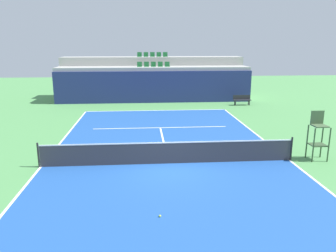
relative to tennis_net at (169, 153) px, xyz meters
name	(u,v)px	position (x,y,z in m)	size (l,w,h in m)	color
ground_plane	(169,164)	(0.00, 0.00, -0.51)	(80.00, 80.00, 0.00)	#4C8C4C
court_surface	(169,163)	(0.00, 0.00, -0.50)	(11.00, 24.00, 0.01)	#1E4C99
baseline_far	(156,110)	(0.00, 11.95, -0.50)	(11.00, 0.10, 0.00)	white
sideline_left	(41,167)	(-5.45, 0.00, -0.50)	(0.10, 24.00, 0.00)	white
sideline_right	(289,160)	(5.45, 0.00, -0.50)	(0.10, 24.00, 0.00)	white
service_line_far	(160,128)	(0.00, 6.40, -0.50)	(8.26, 0.10, 0.00)	white
centre_service_line	(164,142)	(0.00, 3.20, -0.50)	(0.10, 6.40, 0.00)	white
back_wall	(154,87)	(0.00, 15.61, 0.88)	(17.37, 0.30, 2.77)	navy
stands_tier_lower	(154,84)	(0.00, 16.96, 1.03)	(17.37, 2.40, 3.08)	#9E9E99
stands_tier_upper	(153,77)	(0.00, 19.36, 1.43)	(17.37, 2.40, 3.87)	#9E9E99
seating_row_lower	(153,65)	(0.00, 17.05, 2.69)	(2.96, 0.44, 0.44)	#1E6633
seating_row_upper	(152,55)	(0.00, 19.45, 3.49)	(2.96, 0.44, 0.44)	#1E6633
tennis_net	(169,153)	(0.00, 0.00, 0.00)	(11.08, 0.08, 1.07)	black
umpire_chair	(318,134)	(6.70, 0.06, 0.68)	(0.76, 0.66, 2.20)	#334C2D
player_bench	(242,99)	(7.40, 13.81, 0.00)	(1.50, 0.40, 0.85)	#232328
tennis_ball_0	(160,216)	(-0.64, -4.60, -0.47)	(0.07, 0.07, 0.07)	#CCE033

